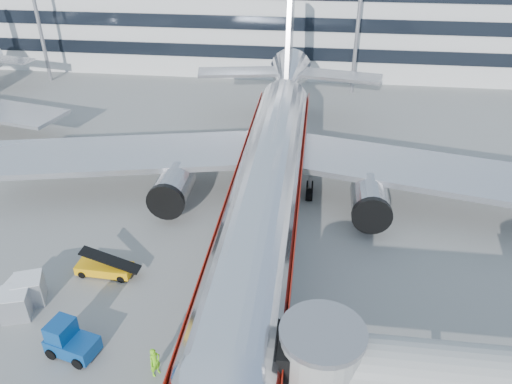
# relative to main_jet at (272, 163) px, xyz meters

# --- Properties ---
(ground) EXTENTS (180.00, 180.00, 0.00)m
(ground) POSITION_rel_main_jet_xyz_m (0.00, -11.72, -4.23)
(ground) COLOR gray
(ground) RESTS_ON ground
(lead_in_line) EXTENTS (0.25, 70.00, 0.01)m
(lead_in_line) POSITION_rel_main_jet_xyz_m (0.00, -1.72, -4.23)
(lead_in_line) COLOR yellow
(lead_in_line) RESTS_ON ground
(main_jet) EXTENTS (50.95, 48.70, 16.06)m
(main_jet) POSITION_rel_main_jet_xyz_m (0.00, 0.00, 0.00)
(main_jet) COLOR silver
(main_jet) RESTS_ON ground
(jet_bridge) EXTENTS (17.80, 4.50, 7.00)m
(jet_bridge) POSITION_rel_main_jet_xyz_m (12.18, -19.72, -0.36)
(jet_bridge) COLOR silver
(jet_bridge) RESTS_ON ground
(terminal) EXTENTS (150.00, 24.25, 15.60)m
(terminal) POSITION_rel_main_jet_xyz_m (0.00, 46.23, 3.57)
(terminal) COLOR silver
(terminal) RESTS_ON ground
(belt_loader) EXTENTS (4.15, 1.63, 1.97)m
(belt_loader) POSITION_rel_main_jet_xyz_m (-10.71, -10.17, -3.68)
(belt_loader) COLOR #FFAF0A
(belt_loader) RESTS_ON ground
(baggage_tug) EXTENTS (3.20, 2.43, 2.16)m
(baggage_tug) POSITION_rel_main_jet_xyz_m (-10.00, -17.14, -3.29)
(baggage_tug) COLOR navy
(baggage_tug) RESTS_ON ground
(cargo_container_left) EXTENTS (2.17, 2.17, 1.85)m
(cargo_container_left) POSITION_rel_main_jet_xyz_m (-14.66, -14.70, -3.31)
(cargo_container_left) COLOR #AFB1B6
(cargo_container_left) RESTS_ON ground
(cargo_container_right) EXTENTS (2.29, 2.29, 1.88)m
(cargo_container_right) POSITION_rel_main_jet_xyz_m (-14.48, -13.35, -3.29)
(cargo_container_right) COLOR #AFB1B6
(cargo_container_right) RESTS_ON ground
(cargo_container_front) EXTENTS (1.46, 1.46, 1.46)m
(cargo_container_front) POSITION_rel_main_jet_xyz_m (-15.29, -13.30, -3.50)
(cargo_container_front) COLOR #AFB1B6
(cargo_container_front) RESTS_ON ground
(ramp_worker) EXTENTS (0.75, 0.82, 1.88)m
(ramp_worker) POSITION_rel_main_jet_xyz_m (-4.64, -18.04, -3.30)
(ramp_worker) COLOR #80F119
(ramp_worker) RESTS_ON ground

